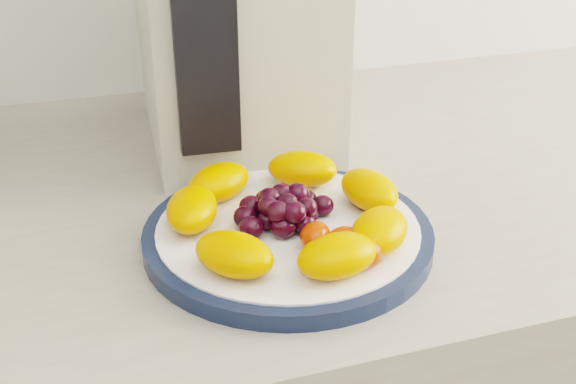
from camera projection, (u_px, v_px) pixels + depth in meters
name	position (u px, v px, depth m)	size (l,w,h in m)	color
plate_rim	(288.00, 235.00, 0.63)	(0.25, 0.25, 0.01)	#121D38
plate_face	(288.00, 234.00, 0.63)	(0.23, 0.23, 0.02)	white
appliance_panel	(204.00, 22.00, 0.64)	(0.06, 0.02, 0.25)	black
fruit_plate	(293.00, 212.00, 0.61)	(0.22, 0.22, 0.03)	#FF7800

